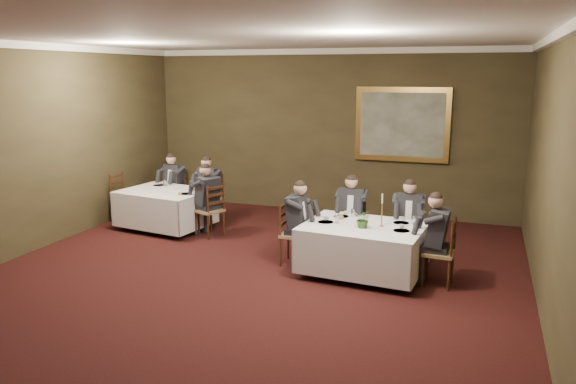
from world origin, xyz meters
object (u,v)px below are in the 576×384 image
Objects in this scene: chair_sec_backleft at (176,203)px; candlestick at (382,214)px; table_second at (166,206)px; diner_main_endleft at (295,233)px; chair_main_backright at (407,243)px; diner_sec_endright at (209,209)px; diner_main_backright at (408,230)px; chair_sec_endright at (210,221)px; chair_sec_backright at (210,208)px; table_main at (363,245)px; chair_sec_endleft at (126,208)px; chair_main_endleft at (294,247)px; diner_main_endright at (439,251)px; diner_main_backleft at (351,224)px; chair_main_endright at (439,266)px; centerpiece at (363,218)px; painting at (402,125)px; chair_main_backleft at (351,236)px; diner_sec_backleft at (175,193)px; diner_sec_backright at (210,197)px.

candlestick reaches higher than chair_sec_backleft.
diner_main_endleft reaches higher than table_second.
chair_main_backright is 0.74× the size of diner_sec_endright.
diner_main_endleft is at bearing 20.22° from diner_main_backright.
chair_sec_backright is at bearing 48.48° from chair_sec_endright.
chair_sec_endleft reaches higher than table_main.
chair_main_backright is 1.85m from chair_main_endleft.
table_second is 1.37× the size of diner_main_endright.
diner_main_backleft is 1.86m from chair_main_endright.
painting is (-0.02, 3.74, 1.05)m from centerpiece.
diner_main_backleft is at bearing -9.32° from diner_main_backright.
chair_main_backleft is 1.00× the size of chair_main_endleft.
diner_main_backleft is 1.14m from chair_main_endleft.
diner_main_backright is at bearing 172.16° from chair_main_backleft.
table_second is 0.96m from diner_sec_backleft.
diner_sec_backright is at bearing -175.97° from diner_sec_backleft.
diner_main_backright is at bearing -4.29° from table_second.
diner_main_backleft and diner_main_endright have the same top height.
chair_main_backright is 0.74× the size of diner_sec_backright.
painting is at bearing 29.74° from table_second.
chair_main_endleft is 3.93m from chair_sec_backleft.
chair_sec_backleft is 5.24m from candlestick.
diner_sec_endright reaches higher than chair_sec_backleft.
chair_main_backleft is 1.85m from chair_main_endright.
chair_sec_backright is at bearing 113.40° from chair_sec_endleft.
chair_main_endleft is 4.29m from chair_sec_endleft.
table_second is at bearing 162.14° from centerpiece.
table_main is at bearing 161.37° from chair_sec_backright.
chair_main_endleft is 1.00× the size of chair_sec_backright.
candlestick reaches higher than chair_sec_endright.
chair_main_backleft is 0.23m from diner_main_backleft.
chair_main_backright is at bearing -78.53° from painting.
chair_main_backright is at bearing 70.90° from candlestick.
diner_main_backleft is 1.00× the size of diner_sec_backleft.
chair_main_backleft and chair_sec_backright have the same top height.
diner_sec_backleft reaches higher than chair_main_backleft.
painting is at bearing 90.35° from centerpiece.
chair_sec_backright is 0.52× the size of painting.
table_second is 0.98m from chair_sec_backright.
diner_sec_backright reaches higher than candlestick.
table_main is at bearing 88.48° from chair_main_endright.
table_second is 1.37× the size of diner_sec_endright.
diner_sec_backleft is at bearing 154.74° from table_main.
diner_main_endleft is 1.35× the size of chair_sec_endright.
centerpiece is 3.88m from painting.
chair_main_backright is 1.12m from candlestick.
diner_main_endright is 4.12m from painting.
diner_sec_backleft is (-5.62, 2.21, 0.23)m from chair_main_endright.
diner_main_backleft is at bearing 59.11° from chair_main_endright.
candlestick is (1.39, -0.06, 0.67)m from chair_main_endleft.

